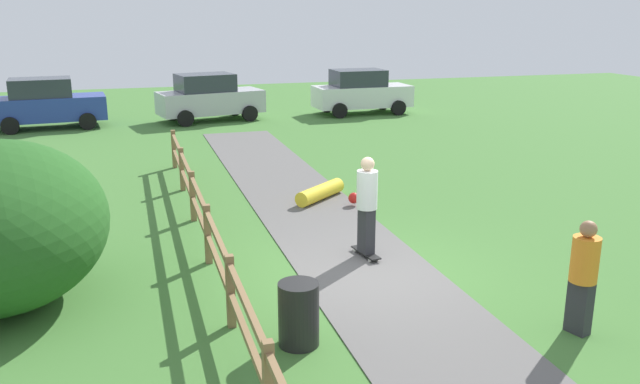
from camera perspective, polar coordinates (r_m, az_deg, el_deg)
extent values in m
plane|color=#427533|center=(11.48, 4.26, -7.09)|extent=(60.00, 60.00, 0.00)
cube|color=#605E5B|center=(11.48, 4.26, -7.04)|extent=(2.40, 28.00, 0.02)
cube|color=olive|center=(9.51, -7.82, -8.59)|extent=(0.12, 0.12, 1.10)
cube|color=olive|center=(11.88, -9.77, -3.64)|extent=(0.12, 0.12, 1.10)
cube|color=olive|center=(14.33, -11.06, -0.36)|extent=(0.12, 0.12, 1.10)
cube|color=olive|center=(16.81, -11.96, 1.96)|extent=(0.12, 0.12, 1.10)
cube|color=olive|center=(19.31, -12.63, 3.68)|extent=(0.12, 0.12, 1.10)
cube|color=olive|center=(10.70, -8.90, -6.09)|extent=(0.08, 18.00, 0.09)
cube|color=olive|center=(10.55, -9.00, -3.82)|extent=(0.08, 18.00, 0.09)
cylinder|color=black|center=(9.00, -1.88, -10.60)|extent=(0.56, 0.56, 0.90)
cube|color=black|center=(12.16, 4.02, -5.29)|extent=(0.32, 0.82, 0.02)
cylinder|color=silver|center=(12.37, 3.07, -5.11)|extent=(0.04, 0.06, 0.06)
cylinder|color=silver|center=(12.44, 3.68, -5.00)|extent=(0.04, 0.06, 0.06)
cylinder|color=silver|center=(11.92, 4.37, -5.97)|extent=(0.04, 0.06, 0.06)
cylinder|color=silver|center=(11.99, 5.00, -5.85)|extent=(0.04, 0.06, 0.06)
cube|color=#2D2D33|center=(12.01, 4.06, -3.36)|extent=(0.25, 0.35, 0.84)
cylinder|color=white|center=(11.78, 4.13, 0.19)|extent=(0.44, 0.44, 0.70)
sphere|color=beige|center=(11.67, 4.18, 2.46)|extent=(0.25, 0.25, 0.25)
cylinder|color=yellow|center=(15.66, 0.02, -0.02)|extent=(1.47, 1.32, 0.36)
sphere|color=red|center=(15.20, 2.97, -0.53)|extent=(0.26, 0.26, 0.26)
cube|color=#2D2D33|center=(10.02, 21.70, -9.31)|extent=(0.29, 0.37, 0.78)
cylinder|color=orange|center=(9.75, 22.12, -5.48)|extent=(0.48, 0.48, 0.65)
sphere|color=#9E704C|center=(9.61, 22.39, -3.01)|extent=(0.23, 0.23, 0.23)
cube|color=#283D99|center=(27.34, -22.62, 6.76)|extent=(4.33, 2.06, 0.90)
cube|color=#2D333D|center=(27.24, -23.22, 8.38)|extent=(2.33, 1.75, 0.70)
cylinder|color=black|center=(28.28, -19.78, 6.37)|extent=(0.66, 0.30, 0.64)
cylinder|color=black|center=(26.54, -19.62, 5.84)|extent=(0.66, 0.30, 0.64)
cylinder|color=black|center=(28.33, -25.25, 5.82)|extent=(0.66, 0.30, 0.64)
cylinder|color=black|center=(26.59, -25.44, 5.24)|extent=(0.66, 0.30, 0.64)
cube|color=silver|center=(28.95, 3.70, 8.35)|extent=(4.23, 1.78, 0.90)
cube|color=#2D333D|center=(28.79, 3.35, 9.92)|extent=(2.23, 1.60, 0.70)
cylinder|color=black|center=(30.32, 5.47, 7.79)|extent=(0.64, 0.25, 0.64)
cylinder|color=black|center=(28.73, 6.85, 7.31)|extent=(0.64, 0.25, 0.64)
cylinder|color=black|center=(29.38, 0.58, 7.61)|extent=(0.64, 0.25, 0.64)
cylinder|color=black|center=(27.73, 1.72, 7.12)|extent=(0.64, 0.25, 0.64)
cube|color=#B7B7BC|center=(27.39, -9.52, 7.76)|extent=(4.45, 2.49, 0.90)
cube|color=#2D333D|center=(27.23, -10.00, 9.39)|extent=(2.46, 1.96, 0.70)
cylinder|color=black|center=(28.72, -7.48, 7.29)|extent=(0.67, 0.36, 0.64)
cylinder|color=black|center=(27.09, -6.15, 6.83)|extent=(0.67, 0.36, 0.64)
cylinder|color=black|center=(27.90, -12.70, 6.80)|extent=(0.67, 0.36, 0.64)
cylinder|color=black|center=(26.23, -11.66, 6.31)|extent=(0.67, 0.36, 0.64)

